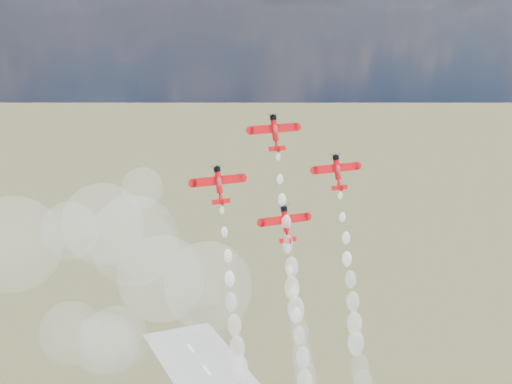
{
  "coord_description": "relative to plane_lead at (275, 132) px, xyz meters",
  "views": [
    {
      "loc": [
        -82.75,
        -126.48,
        139.78
      ],
      "look_at": [
        -20.57,
        15.42,
        97.89
      ],
      "focal_mm": 50.0,
      "sensor_mm": 36.0,
      "label": 1
    }
  ],
  "objects": [
    {
      "name": "plane_left",
      "position": [
        -14.94,
        -3.05,
        -10.01
      ],
      "size": [
        11.82,
        4.8,
        8.23
      ],
      "rotation": [
        1.28,
        0.0,
        0.0
      ],
      "color": "red",
      "rests_on": "ground"
    },
    {
      "name": "drifted_smoke_cloud",
      "position": [
        -36.05,
        6.47,
        -30.54
      ],
      "size": [
        62.6,
        39.97,
        51.79
      ],
      "color": "white",
      "rests_on": "ground"
    },
    {
      "name": "plane_slot",
      "position": [
        0.0,
        -6.09,
        -20.01
      ],
      "size": [
        11.82,
        4.8,
        8.23
      ],
      "rotation": [
        1.28,
        0.0,
        0.0
      ],
      "color": "red",
      "rests_on": "ground"
    },
    {
      "name": "smoke_trail_lead",
      "position": [
        0.07,
        -14.57,
        -47.06
      ],
      "size": [
        5.23,
        19.65,
        55.64
      ],
      "color": "white",
      "rests_on": "plane_lead"
    },
    {
      "name": "plane_right",
      "position": [
        14.94,
        -3.05,
        -10.01
      ],
      "size": [
        11.82,
        4.8,
        8.23
      ],
      "rotation": [
        1.28,
        0.0,
        0.0
      ],
      "color": "red",
      "rests_on": "ground"
    },
    {
      "name": "smoke_trail_right",
      "position": [
        14.91,
        -17.25,
        -57.36
      ],
      "size": [
        5.55,
        18.97,
        56.71
      ],
      "color": "white",
      "rests_on": "plane_right"
    },
    {
      "name": "plane_lead",
      "position": [
        0.0,
        0.0,
        0.0
      ],
      "size": [
        11.82,
        4.8,
        8.23
      ],
      "rotation": [
        1.28,
        0.0,
        0.0
      ],
      "color": "red",
      "rests_on": "ground"
    }
  ]
}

